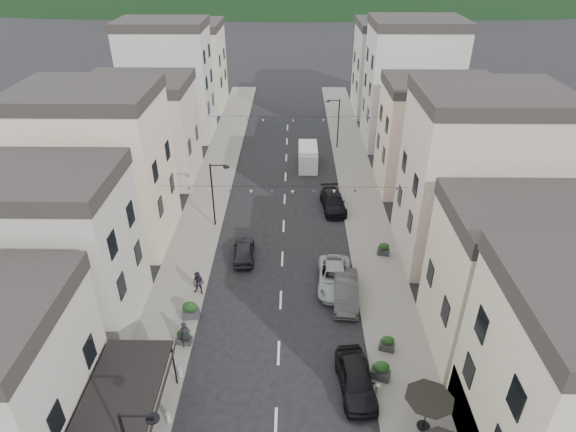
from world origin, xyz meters
name	(u,v)px	position (x,y,z in m)	size (l,w,h in m)	color
sidewalk_left	(210,193)	(-7.50, 32.00, 0.06)	(4.00, 76.00, 0.12)	slate
sidewalk_right	(360,194)	(7.50, 32.00, 0.06)	(4.00, 76.00, 0.12)	slate
boutique_awning	(125,399)	(-7.25, 5.00, 3.11)	(3.77, 7.50, 3.28)	black
buildings_row_left	(147,116)	(-14.50, 37.75, 6.12)	(10.20, 54.16, 14.00)	#AAA59C
buildings_row_right	(429,119)	(14.50, 36.59, 6.32)	(10.20, 54.16, 14.50)	#C3B69B
streetlamp_left_far	(215,189)	(-5.82, 26.00, 3.70)	(1.70, 0.56, 6.00)	black
streetlamp_right_far	(336,119)	(5.82, 44.00, 3.70)	(1.70, 0.56, 6.00)	black
bollards	(275,427)	(0.00, 5.50, 0.42)	(11.66, 10.26, 0.60)	gray
bunting_near	(282,191)	(0.00, 22.00, 5.65)	(19.00, 0.28, 0.62)	black
bunting_far	(286,120)	(0.00, 38.00, 5.65)	(19.00, 0.28, 0.62)	black
parked_car_a	(356,379)	(4.47, 8.36, 0.80)	(1.89, 4.71, 1.60)	black
parked_car_b	(346,291)	(4.60, 16.05, 0.79)	(1.66, 4.77, 1.57)	#363639
parked_car_c	(335,277)	(3.93, 17.70, 0.74)	(2.44, 5.30, 1.47)	#9B9EA3
parked_car_d	(333,202)	(4.60, 29.22, 0.73)	(2.05, 5.03, 1.46)	black
parked_car_e	(244,251)	(-3.08, 21.11, 0.70)	(1.64, 4.08, 1.39)	black
delivery_van	(308,156)	(2.43, 38.79, 1.22)	(2.05, 5.17, 2.48)	silver
pedestrian_a	(185,335)	(-5.80, 11.39, 1.06)	(0.69, 0.45, 1.89)	black
pedestrian_b	(198,283)	(-5.88, 16.54, 1.04)	(0.89, 0.70, 1.84)	black
planter_la	(184,337)	(-6.00, 11.66, 0.64)	(1.01, 0.64, 1.07)	#2C2C2F
planter_lb	(191,310)	(-6.00, 14.02, 0.74)	(1.22, 0.77, 1.29)	#313134
planter_ra	(381,370)	(6.00, 9.06, 0.72)	(1.26, 0.99, 1.24)	#2B2B2E
planter_rb	(387,343)	(6.75, 11.26, 0.63)	(1.06, 0.78, 1.06)	#2F2F32
planter_rc	(384,249)	(8.15, 21.57, 0.64)	(1.05, 0.71, 1.08)	#2B2A2D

